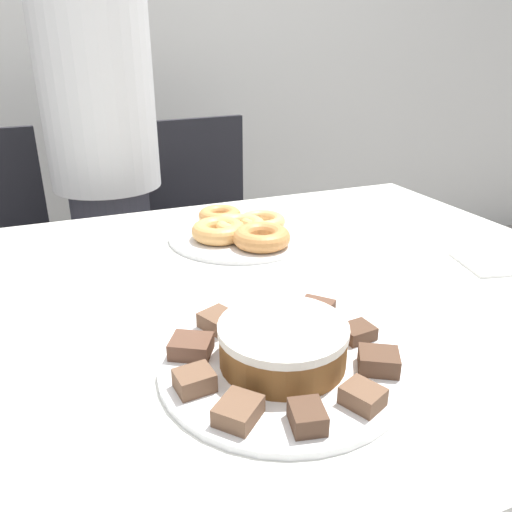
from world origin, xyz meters
The scene contains 23 objects.
wall_back centered at (0.00, 1.64, 1.30)m, with size 8.00×0.05×2.60m.
table centered at (0.00, 0.00, 0.66)m, with size 1.44×1.08×0.74m.
person_standing centered at (-0.15, 0.84, 0.81)m, with size 0.33×0.33×1.54m.
office_chair_right centered at (0.22, 0.91, 0.44)m, with size 0.50×0.50×0.91m.
plate_cake centered at (-0.04, -0.25, 0.74)m, with size 0.34×0.34×0.01m.
plate_donuts centered at (0.08, 0.26, 0.74)m, with size 0.33×0.33×0.01m.
frosted_cake centered at (-0.04, -0.25, 0.78)m, with size 0.18×0.18×0.06m.
lamington_0 centered at (0.08, -0.24, 0.76)m, with size 0.05×0.04×0.02m.
lamington_1 centered at (0.05, -0.16, 0.76)m, with size 0.08×0.08×0.03m.
lamington_2 centered at (-0.02, -0.12, 0.76)m, with size 0.05×0.05×0.02m.
lamington_3 centered at (-0.10, -0.13, 0.76)m, with size 0.07×0.07×0.02m.
lamington_4 centered at (-0.16, -0.18, 0.76)m, with size 0.07×0.07×0.02m.
lamington_5 centered at (-0.17, -0.26, 0.76)m, with size 0.05×0.04×0.03m.
lamington_6 centered at (-0.14, -0.33, 0.76)m, with size 0.07×0.07×0.02m.
lamington_7 centered at (-0.07, -0.38, 0.76)m, with size 0.05×0.05×0.03m.
lamington_8 centered at (0.01, -0.37, 0.76)m, with size 0.06×0.06×0.02m.
lamington_9 centered at (0.07, -0.31, 0.76)m, with size 0.07×0.07×0.03m.
donut_0 centered at (0.08, 0.26, 0.77)m, with size 0.12×0.12×0.03m.
donut_1 centered at (0.06, 0.35, 0.77)m, with size 0.11×0.11×0.03m.
donut_2 centered at (0.03, 0.24, 0.77)m, with size 0.12×0.12×0.04m.
donut_3 centered at (0.10, 0.16, 0.77)m, with size 0.13×0.13×0.04m.
donut_4 centered at (0.15, 0.28, 0.76)m, with size 0.11×0.11×0.03m.
napkin centered at (0.52, -0.09, 0.74)m, with size 0.18×0.16×0.01m.
Camera 1 is at (-0.30, -0.77, 1.15)m, focal length 35.00 mm.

